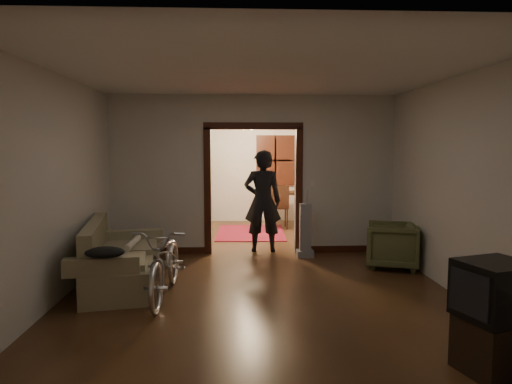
{
  "coord_description": "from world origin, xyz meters",
  "views": [
    {
      "loc": [
        -0.32,
        -7.33,
        1.9
      ],
      "look_at": [
        0.0,
        -0.3,
        1.2
      ],
      "focal_mm": 32.0,
      "sensor_mm": 36.0,
      "label": 1
    }
  ],
  "objects": [
    {
      "name": "floor",
      "position": [
        0.0,
        0.0,
        0.0
      ],
      "size": [
        5.0,
        8.5,
        0.01
      ],
      "primitive_type": "cube",
      "color": "#331E10",
      "rests_on": "ground"
    },
    {
      "name": "ceiling",
      "position": [
        0.0,
        0.0,
        2.8
      ],
      "size": [
        5.0,
        8.5,
        0.01
      ],
      "primitive_type": "cube",
      "color": "white",
      "rests_on": "floor"
    },
    {
      "name": "wall_back",
      "position": [
        0.0,
        4.25,
        1.4
      ],
      "size": [
        5.0,
        0.02,
        2.8
      ],
      "primitive_type": "cube",
      "color": "beige",
      "rests_on": "floor"
    },
    {
      "name": "wall_left",
      "position": [
        -2.5,
        0.0,
        1.4
      ],
      "size": [
        0.02,
        8.5,
        2.8
      ],
      "primitive_type": "cube",
      "color": "beige",
      "rests_on": "floor"
    },
    {
      "name": "wall_right",
      "position": [
        2.5,
        0.0,
        1.4
      ],
      "size": [
        0.02,
        8.5,
        2.8
      ],
      "primitive_type": "cube",
      "color": "beige",
      "rests_on": "floor"
    },
    {
      "name": "partition_wall",
      "position": [
        0.0,
        0.75,
        1.4
      ],
      "size": [
        5.0,
        0.14,
        2.8
      ],
      "primitive_type": "cube",
      "color": "beige",
      "rests_on": "floor"
    },
    {
      "name": "door_casing",
      "position": [
        0.0,
        0.75,
        1.1
      ],
      "size": [
        1.74,
        0.2,
        2.32
      ],
      "primitive_type": "cube",
      "color": "#33150B",
      "rests_on": "floor"
    },
    {
      "name": "far_window",
      "position": [
        0.7,
        4.21,
        1.55
      ],
      "size": [
        0.98,
        0.06,
        1.28
      ],
      "primitive_type": "cube",
      "color": "black",
      "rests_on": "wall_back"
    },
    {
      "name": "chandelier",
      "position": [
        0.0,
        2.5,
        2.35
      ],
      "size": [
        0.24,
        0.24,
        0.24
      ],
      "primitive_type": "sphere",
      "color": "#FFE0A5",
      "rests_on": "ceiling"
    },
    {
      "name": "light_switch",
      "position": [
        1.05,
        0.68,
        1.25
      ],
      "size": [
        0.08,
        0.01,
        0.12
      ],
      "primitive_type": "cube",
      "color": "silver",
      "rests_on": "partition_wall"
    },
    {
      "name": "sofa",
      "position": [
        -1.89,
        -1.15,
        0.44
      ],
      "size": [
        1.19,
        2.04,
        0.88
      ],
      "primitive_type": "cube",
      "rotation": [
        0.0,
        0.0,
        0.18
      ],
      "color": "#6F6A4A",
      "rests_on": "floor"
    },
    {
      "name": "rolled_paper",
      "position": [
        -1.79,
        -0.85,
        0.53
      ],
      "size": [
        0.09,
        0.74,
        0.09
      ],
      "primitive_type": "cylinder",
      "rotation": [
        1.57,
        0.0,
        0.0
      ],
      "color": "beige",
      "rests_on": "sofa"
    },
    {
      "name": "jacket",
      "position": [
        -1.84,
        -2.06,
        0.68
      ],
      "size": [
        0.45,
        0.34,
        0.13
      ],
      "primitive_type": "ellipsoid",
      "color": "black",
      "rests_on": "sofa"
    },
    {
      "name": "bicycle",
      "position": [
        -1.2,
        -1.65,
        0.46
      ],
      "size": [
        0.67,
        1.78,
        0.93
      ],
      "primitive_type": "imported",
      "rotation": [
        0.0,
        0.0,
        -0.03
      ],
      "color": "silver",
      "rests_on": "floor"
    },
    {
      "name": "armchair",
      "position": [
        2.14,
        -0.37,
        0.35
      ],
      "size": [
        0.98,
        0.97,
        0.71
      ],
      "primitive_type": "imported",
      "rotation": [
        0.0,
        0.0,
        -1.9
      ],
      "color": "#4E542F",
      "rests_on": "floor"
    },
    {
      "name": "tv_stand",
      "position": [
        1.84,
        -3.73,
        0.23
      ],
      "size": [
        0.62,
        0.59,
        0.46
      ],
      "primitive_type": "cube",
      "rotation": [
        0.0,
        0.0,
        0.3
      ],
      "color": "black",
      "rests_on": "floor"
    },
    {
      "name": "crt_tv",
      "position": [
        1.84,
        -3.73,
        0.72
      ],
      "size": [
        0.67,
        0.64,
        0.48
      ],
      "primitive_type": "cube",
      "rotation": [
        0.0,
        0.0,
        0.3
      ],
      "color": "black",
      "rests_on": "tv_stand"
    },
    {
      "name": "vacuum",
      "position": [
        0.88,
        0.38,
        0.47
      ],
      "size": [
        0.32,
        0.27,
        0.93
      ],
      "primitive_type": "cube",
      "rotation": [
        0.0,
        0.0,
        0.16
      ],
      "color": "gray",
      "rests_on": "floor"
    },
    {
      "name": "person",
      "position": [
        0.17,
        0.83,
        0.92
      ],
      "size": [
        0.69,
        0.46,
        1.84
      ],
      "primitive_type": "imported",
      "rotation": [
        0.0,
        0.0,
        3.1
      ],
      "color": "black",
      "rests_on": "floor"
    },
    {
      "name": "oriental_rug",
      "position": [
        0.02,
        2.6,
        0.01
      ],
      "size": [
        1.52,
        1.96,
        0.01
      ],
      "primitive_type": "cube",
      "rotation": [
        0.0,
        0.0,
        -0.03
      ],
      "color": "maroon",
      "rests_on": "floor"
    },
    {
      "name": "locker",
      "position": [
        -1.45,
        3.95,
        0.89
      ],
      "size": [
        0.91,
        0.53,
        1.78
      ],
      "primitive_type": "cube",
      "rotation": [
        0.0,
        0.0,
        0.04
      ],
      "color": "#22311D",
      "rests_on": "floor"
    },
    {
      "name": "globe",
      "position": [
        -1.45,
        3.95,
        1.94
      ],
      "size": [
        0.28,
        0.28,
        0.28
      ],
      "primitive_type": "sphere",
      "color": "#1E5972",
      "rests_on": "locker"
    },
    {
      "name": "desk",
      "position": [
        1.08,
        3.58,
        0.4
      ],
      "size": [
        1.09,
        0.63,
        0.8
      ],
      "primitive_type": "cube",
      "rotation": [
        0.0,
        0.0,
        0.02
      ],
      "color": "black",
      "rests_on": "floor"
    },
    {
      "name": "desk_chair",
      "position": [
        0.68,
        3.17,
        0.5
      ],
      "size": [
        0.55,
        0.55,
        1.0
      ],
      "primitive_type": "cube",
      "rotation": [
        0.0,
        0.0,
        0.28
      ],
      "color": "black",
      "rests_on": "floor"
    }
  ]
}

